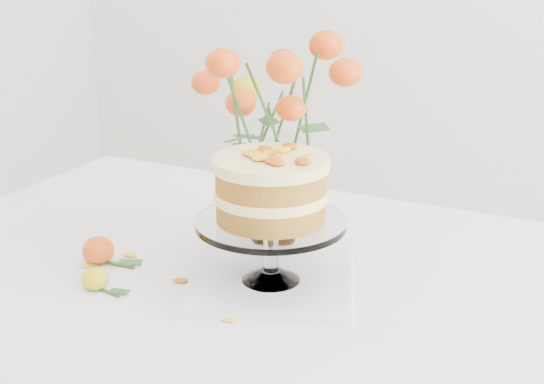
{
  "coord_description": "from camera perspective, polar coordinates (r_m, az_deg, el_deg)",
  "views": [
    {
      "loc": [
        0.53,
        -1.07,
        1.31
      ],
      "look_at": [
        -0.01,
        0.03,
        0.89
      ],
      "focal_mm": 50.0,
      "sensor_mm": 36.0,
      "label": 1
    }
  ],
  "objects": [
    {
      "name": "table",
      "position": [
        1.35,
        -0.12,
        -9.22
      ],
      "size": [
        1.43,
        0.93,
        0.76
      ],
      "color": "tan",
      "rests_on": "ground"
    },
    {
      "name": "napkin",
      "position": [
        1.27,
        -0.09,
        -6.8
      ],
      "size": [
        0.34,
        0.34,
        0.01
      ],
      "primitive_type": "cube",
      "rotation": [
        0.0,
        0.0,
        0.36
      ],
      "color": "white",
      "rests_on": "table"
    },
    {
      "name": "cake_stand",
      "position": [
        1.21,
        -0.09,
        -0.27
      ],
      "size": [
        0.25,
        0.25,
        0.22
      ],
      "rotation": [
        0.0,
        0.0,
        -0.21
      ],
      "color": "white",
      "rests_on": "napkin"
    },
    {
      "name": "rose_vase",
      "position": [
        1.34,
        0.08,
        5.45
      ],
      "size": [
        0.33,
        0.33,
        0.42
      ],
      "rotation": [
        0.0,
        0.0,
        0.27
      ],
      "color": "white",
      "rests_on": "table"
    },
    {
      "name": "loose_rose_near",
      "position": [
        1.28,
        -13.18,
        -6.39
      ],
      "size": [
        0.08,
        0.04,
        0.04
      ],
      "rotation": [
        0.0,
        0.0,
        -0.17
      ],
      "color": "gold",
      "rests_on": "table"
    },
    {
      "name": "loose_rose_far",
      "position": [
        1.38,
        -12.93,
        -4.3
      ],
      "size": [
        0.1,
        0.06,
        0.05
      ],
      "rotation": [
        0.0,
        0.0,
        0.06
      ],
      "color": "red",
      "rests_on": "table"
    },
    {
      "name": "stray_petal_a",
      "position": [
        1.29,
        -6.93,
        -6.64
      ],
      "size": [
        0.03,
        0.02,
        0.0
      ],
      "primitive_type": "ellipsoid",
      "color": "yellow",
      "rests_on": "table"
    },
    {
      "name": "stray_petal_b",
      "position": [
        1.21,
        -3.95,
        -8.31
      ],
      "size": [
        0.03,
        0.02,
        0.0
      ],
      "primitive_type": "ellipsoid",
      "color": "yellow",
      "rests_on": "table"
    },
    {
      "name": "stray_petal_c",
      "position": [
        1.16,
        -3.22,
        -9.53
      ],
      "size": [
        0.03,
        0.02,
        0.0
      ],
      "primitive_type": "ellipsoid",
      "color": "yellow",
      "rests_on": "table"
    },
    {
      "name": "stray_petal_d",
      "position": [
        1.4,
        -10.64,
        -4.69
      ],
      "size": [
        0.03,
        0.02,
        0.0
      ],
      "primitive_type": "ellipsoid",
      "color": "yellow",
      "rests_on": "table"
    },
    {
      "name": "stray_petal_e",
      "position": [
        1.38,
        -13.72,
        -5.39
      ],
      "size": [
        0.03,
        0.02,
        0.0
      ],
      "primitive_type": "ellipsoid",
      "color": "yellow",
      "rests_on": "table"
    }
  ]
}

